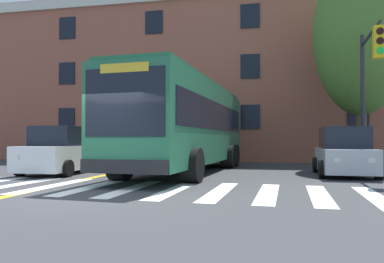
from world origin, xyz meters
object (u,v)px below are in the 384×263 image
object	(u,v)px
city_bus	(187,124)
street_tree_curbside_large	(360,34)
traffic_light_near_corner	(369,75)
car_white_near_lane	(62,152)
car_silver_far_lane	(344,153)

from	to	relation	value
city_bus	street_tree_curbside_large	xyz separation A→B (m)	(7.32, 3.68, 4.24)
traffic_light_near_corner	city_bus	bearing A→B (deg)	176.38
car_white_near_lane	traffic_light_near_corner	distance (m)	11.64
car_white_near_lane	traffic_light_near_corner	xyz separation A→B (m)	(11.26, 1.11, 2.76)
car_silver_far_lane	car_white_near_lane	bearing A→B (deg)	-173.19
city_bus	traffic_light_near_corner	distance (m)	6.89
traffic_light_near_corner	car_white_near_lane	bearing A→B (deg)	-174.39
city_bus	car_white_near_lane	bearing A→B (deg)	-161.57
car_silver_far_lane	street_tree_curbside_large	bearing A→B (deg)	69.49
city_bus	car_white_near_lane	distance (m)	4.96
car_white_near_lane	street_tree_curbside_large	world-z (taller)	street_tree_curbside_large
car_white_near_lane	street_tree_curbside_large	distance (m)	14.05
street_tree_curbside_large	city_bus	bearing A→B (deg)	-153.31
city_bus	street_tree_curbside_large	world-z (taller)	street_tree_curbside_large
city_bus	car_silver_far_lane	distance (m)	5.95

